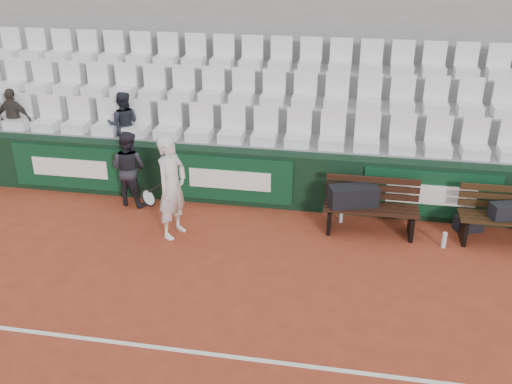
% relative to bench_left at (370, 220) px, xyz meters
% --- Properties ---
extents(ground, '(80.00, 80.00, 0.00)m').
position_rel_bench_left_xyz_m(ground, '(-2.24, -3.30, -0.23)').
color(ground, '#9B3A23').
rests_on(ground, ground).
extents(court_baseline, '(18.00, 0.06, 0.01)m').
position_rel_bench_left_xyz_m(court_baseline, '(-2.24, -3.30, -0.22)').
color(court_baseline, white).
rests_on(court_baseline, ground).
extents(back_barrier, '(18.00, 0.34, 1.00)m').
position_rel_bench_left_xyz_m(back_barrier, '(-2.17, 0.69, 0.28)').
color(back_barrier, black).
rests_on(back_barrier, ground).
extents(grandstand_tier_front, '(18.00, 0.95, 1.00)m').
position_rel_bench_left_xyz_m(grandstand_tier_front, '(-2.24, 1.32, 0.28)').
color(grandstand_tier_front, gray).
rests_on(grandstand_tier_front, ground).
extents(grandstand_tier_mid, '(18.00, 0.95, 1.45)m').
position_rel_bench_left_xyz_m(grandstand_tier_mid, '(-2.24, 2.27, 0.50)').
color(grandstand_tier_mid, gray).
rests_on(grandstand_tier_mid, ground).
extents(grandstand_tier_back, '(18.00, 0.95, 1.90)m').
position_rel_bench_left_xyz_m(grandstand_tier_back, '(-2.24, 3.22, 0.72)').
color(grandstand_tier_back, gray).
rests_on(grandstand_tier_back, ground).
extents(grandstand_rear_wall, '(18.00, 0.30, 4.40)m').
position_rel_bench_left_xyz_m(grandstand_rear_wall, '(-2.24, 3.85, 1.98)').
color(grandstand_rear_wall, gray).
rests_on(grandstand_rear_wall, ground).
extents(seat_row_front, '(11.90, 0.44, 0.63)m').
position_rel_bench_left_xyz_m(seat_row_front, '(-2.24, 1.15, 1.09)').
color(seat_row_front, white).
rests_on(seat_row_front, grandstand_tier_front).
extents(seat_row_mid, '(11.90, 0.44, 0.63)m').
position_rel_bench_left_xyz_m(seat_row_mid, '(-2.24, 2.10, 1.54)').
color(seat_row_mid, white).
rests_on(seat_row_mid, grandstand_tier_mid).
extents(seat_row_back, '(11.90, 0.44, 0.63)m').
position_rel_bench_left_xyz_m(seat_row_back, '(-2.24, 3.05, 1.99)').
color(seat_row_back, white).
rests_on(seat_row_back, grandstand_tier_back).
extents(bench_left, '(1.50, 0.56, 0.45)m').
position_rel_bench_left_xyz_m(bench_left, '(0.00, 0.00, 0.00)').
color(bench_left, black).
rests_on(bench_left, ground).
extents(bench_right, '(1.50, 0.56, 0.45)m').
position_rel_bench_left_xyz_m(bench_right, '(2.11, 0.01, 0.00)').
color(bench_right, '#34200F').
rests_on(bench_right, ground).
extents(sports_bag_left, '(0.84, 0.56, 0.33)m').
position_rel_bench_left_xyz_m(sports_bag_left, '(-0.30, 0.03, 0.39)').
color(sports_bag_left, black).
rests_on(sports_bag_left, bench_left).
extents(sports_bag_right, '(0.58, 0.40, 0.24)m').
position_rel_bench_left_xyz_m(sports_bag_right, '(2.06, 0.01, 0.35)').
color(sports_bag_right, black).
rests_on(sports_bag_right, bench_right).
extents(sports_bag_ground, '(0.49, 0.39, 0.26)m').
position_rel_bench_left_xyz_m(sports_bag_ground, '(1.59, 0.34, -0.10)').
color(sports_bag_ground, black).
rests_on(sports_bag_ground, ground).
extents(water_bottle_near, '(0.07, 0.07, 0.23)m').
position_rel_bench_left_xyz_m(water_bottle_near, '(-0.47, 0.27, -0.11)').
color(water_bottle_near, silver).
rests_on(water_bottle_near, ground).
extents(water_bottle_far, '(0.07, 0.07, 0.26)m').
position_rel_bench_left_xyz_m(water_bottle_far, '(1.14, -0.29, -0.10)').
color(water_bottle_far, silver).
rests_on(water_bottle_far, ground).
extents(tennis_player, '(0.78, 0.71, 1.68)m').
position_rel_bench_left_xyz_m(tennis_player, '(-3.10, -0.63, 0.62)').
color(tennis_player, silver).
rests_on(tennis_player, ground).
extents(ball_kid, '(0.75, 0.63, 1.36)m').
position_rel_bench_left_xyz_m(ball_kid, '(-4.20, 0.31, 0.46)').
color(ball_kid, '#222129').
rests_on(ball_kid, ground).
extents(spectator_b, '(0.71, 0.31, 1.20)m').
position_rel_bench_left_xyz_m(spectator_b, '(-6.84, 1.20, 1.37)').
color(spectator_b, '#36312B').
rests_on(spectator_b, grandstand_tier_front).
extents(spectator_c, '(0.70, 0.60, 1.25)m').
position_rel_bench_left_xyz_m(spectator_c, '(-4.60, 1.20, 1.40)').
color(spectator_c, black).
rests_on(spectator_c, grandstand_tier_front).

